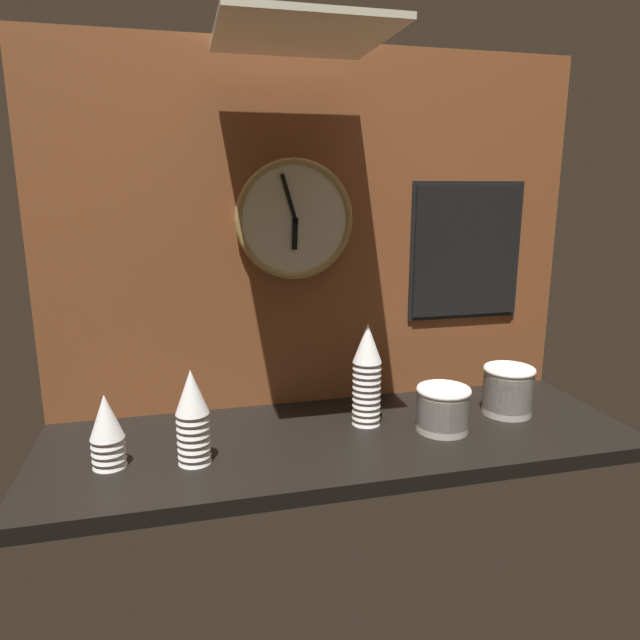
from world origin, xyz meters
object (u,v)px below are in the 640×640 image
menu_board (466,251)px  cup_stack_center_right (367,375)px  cup_stack_far_left (107,431)px  bowl_stack_far_right (508,389)px  bowl_stack_right (443,408)px  cup_stack_left (193,417)px  wall_clock (295,220)px

menu_board → cup_stack_center_right: bearing=-152.8°
cup_stack_far_left → bowl_stack_far_right: size_ratio=1.22×
menu_board → bowl_stack_far_right: bearing=-80.3°
cup_stack_far_left → bowl_stack_right: bearing=0.1°
cup_stack_center_right → cup_stack_far_left: bearing=-172.0°
bowl_stack_right → menu_board: bearing=55.7°
bowl_stack_far_right → menu_board: size_ratio=0.34×
cup_stack_far_left → bowl_stack_far_right: cup_stack_far_left is taller
cup_stack_left → menu_board: 0.99m
cup_stack_center_right → wall_clock: (-0.16, 0.19, 0.42)m
cup_stack_far_left → cup_stack_center_right: (0.68, 0.10, 0.05)m
cup_stack_center_right → menu_board: menu_board is taller
cup_stack_center_right → wall_clock: wall_clock is taller
bowl_stack_right → bowl_stack_far_right: 0.25m
cup_stack_far_left → cup_stack_center_right: cup_stack_center_right is taller
bowl_stack_right → bowl_stack_far_right: size_ratio=1.00×
cup_stack_far_left → bowl_stack_far_right: bearing=3.5°
bowl_stack_right → menu_board: 0.53m
bowl_stack_right → bowl_stack_far_right: bearing=15.3°
cup_stack_far_left → bowl_stack_right: size_ratio=1.22×
cup_stack_left → bowl_stack_right: 0.67m
cup_stack_far_left → menu_board: size_ratio=0.42×
cup_stack_center_right → bowl_stack_right: (0.19, -0.09, -0.08)m
wall_clock → cup_stack_center_right: bearing=-49.7°
cup_stack_center_right → menu_board: bearing=27.2°
bowl_stack_right → bowl_stack_far_right: bowl_stack_far_right is taller
bowl_stack_right → wall_clock: wall_clock is taller
wall_clock → menu_board: bearing=0.9°
cup_stack_far_left → cup_stack_center_right: bearing=8.0°
cup_stack_left → wall_clock: bearing=44.9°
bowl_stack_right → menu_board: menu_board is taller
cup_stack_left → wall_clock: wall_clock is taller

